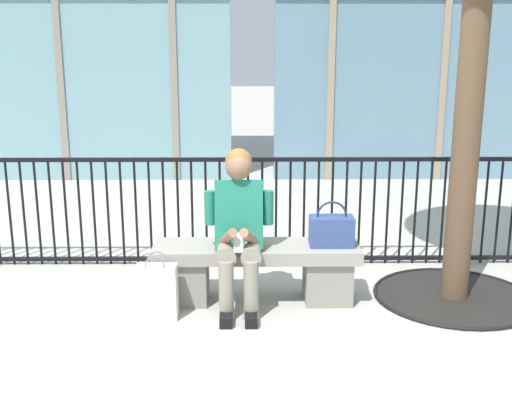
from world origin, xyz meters
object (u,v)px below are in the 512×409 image
handbag_on_bench (331,230)px  shopping_bag (157,291)px  seated_person_with_phone (239,225)px  stone_bench (256,267)px

handbag_on_bench → shopping_bag: bearing=-166.0°
seated_person_with_phone → shopping_bag: 0.77m
handbag_on_bench → shopping_bag: handbag_on_bench is taller
seated_person_with_phone → handbag_on_bench: (0.71, 0.12, -0.08)m
stone_bench → seated_person_with_phone: 0.42m
seated_person_with_phone → handbag_on_bench: 0.72m
seated_person_with_phone → shopping_bag: size_ratio=2.44×
seated_person_with_phone → shopping_bag: seated_person_with_phone is taller
stone_bench → seated_person_with_phone: (-0.13, -0.13, 0.38)m
stone_bench → shopping_bag: 0.81m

